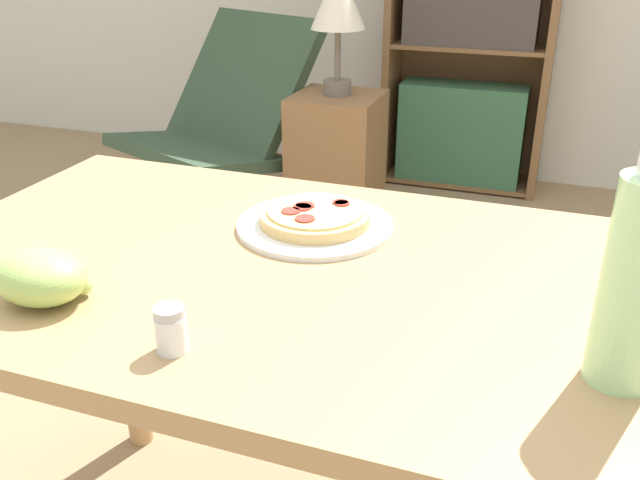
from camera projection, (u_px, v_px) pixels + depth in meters
The scene contains 9 objects.
dining_table at pixel (286, 326), 1.09m from camera, with size 1.21×0.73×0.76m.
pizza_on_plate at pixel (315, 220), 1.16m from camera, with size 0.27×0.27×0.04m.
grape_bunch at pixel (42, 277), 0.92m from camera, with size 0.13×0.10×0.08m.
drink_bottle at pixel (637, 281), 0.72m from camera, with size 0.08×0.08×0.27m.
salt_shaker at pixel (171, 330), 0.82m from camera, with size 0.04×0.04×0.06m.
lounge_chair_near at pixel (218, 161), 2.98m from camera, with size 0.88×0.96×0.88m.
bookshelf at pixel (468, 59), 3.29m from camera, with size 0.79×0.31×1.39m.
side_table at pixel (336, 169), 2.80m from camera, with size 0.34×0.34×0.62m.
table_lamp at pixel (338, 3), 2.52m from camera, with size 0.21×0.21×0.48m.
Camera 1 is at (0.43, -0.97, 1.23)m, focal length 38.00 mm.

